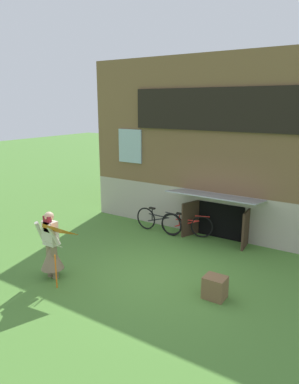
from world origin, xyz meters
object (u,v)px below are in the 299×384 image
Objects in this scene: person at (51,250)px; bicycle_red at (187,225)px; wooden_crate at (215,287)px; bicycle_black at (158,221)px; kite at (44,239)px.

person is 1.05× the size of bicycle_red.
bicycle_red is 3.52m from wooden_crate.
wooden_crate is at bearing -37.75° from bicycle_black.
wooden_crate is at bearing 28.92° from kite.
bicycle_black is at bearing 72.04° from person.
bicycle_red is (1.38, 4.02, -0.31)m from person.
bicycle_black is at bearing 138.77° from wooden_crate.
person is at bearing -128.11° from bicycle_red.
bicycle_black is 4.00m from wooden_crate.
person is 3.36× the size of wooden_crate.
person reaches higher than wooden_crate.
bicycle_red is at bearing 126.86° from wooden_crate.
kite is 4.42m from bicycle_black.
kite is 0.84× the size of bicycle_black.
person is 3.71m from wooden_crate.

